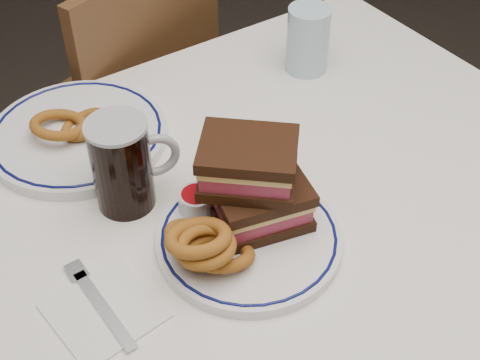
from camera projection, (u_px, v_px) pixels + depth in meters
dining_table at (221, 257)px, 1.09m from camera, size 1.27×0.87×0.75m
chair_far at (125, 115)px, 1.62m from camera, size 0.54×0.54×0.91m
main_plate at (249, 238)px, 0.96m from camera, size 0.27×0.27×0.02m
reuben_sandwich at (254, 183)px, 0.94m from camera, size 0.17×0.17×0.14m
onion_rings_main at (205, 246)px, 0.90m from camera, size 0.13×0.12×0.11m
ketchup_ramekin at (197, 200)px, 0.99m from camera, size 0.05×0.05×0.03m
beer_mug at (123, 164)px, 0.98m from camera, size 0.13×0.09×0.15m
water_glass at (308, 40)px, 1.26m from camera, size 0.08×0.08×0.13m
far_plate at (78, 135)px, 1.14m from camera, size 0.30×0.30×0.02m
onion_rings_far at (71, 125)px, 1.12m from camera, size 0.14×0.10×0.06m
napkin_fork at (103, 309)px, 0.88m from camera, size 0.14×0.17×0.01m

